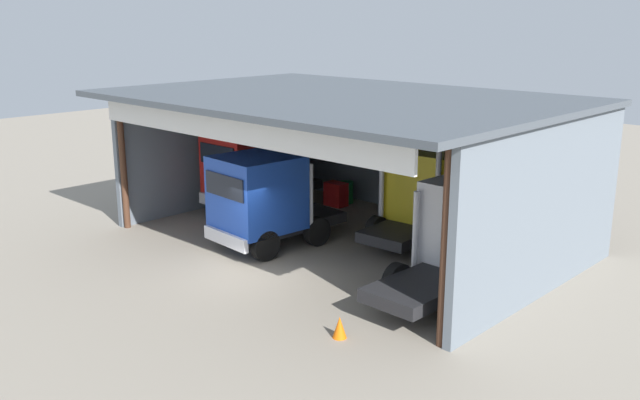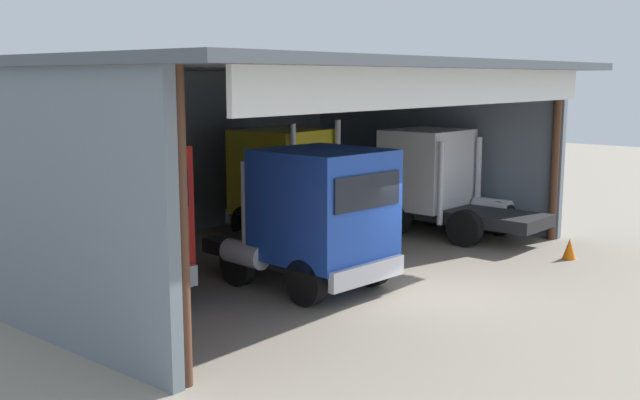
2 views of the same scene
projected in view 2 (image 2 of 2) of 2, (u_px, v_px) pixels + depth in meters
The scene contains 9 objects.
ground_plane at pixel (430, 291), 17.11m from camera, with size 80.00×80.00×0.00m, color gray.
workshop_shed at pixel (259, 121), 19.99m from camera, with size 15.26×10.77×5.23m.
truck_red_right_bay at pixel (102, 222), 15.78m from camera, with size 2.56×5.10×3.48m.
truck_blue_yard_outside at pixel (315, 215), 17.01m from camera, with size 2.69×4.91×3.25m.
truck_yellow_left_bay at pixel (288, 181), 22.50m from camera, with size 2.80×4.46×3.57m.
truck_white_center_bay at pixel (437, 180), 23.23m from camera, with size 2.62×5.12×3.23m.
oil_drum at pixel (85, 243), 19.89m from camera, with size 0.58×0.58×0.94m, color #197233.
tool_cart at pixel (99, 246), 19.46m from camera, with size 0.90×0.60×1.00m, color red.
traffic_cone at pixel (569, 249), 20.06m from camera, with size 0.36×0.36×0.56m, color orange.
Camera 2 is at (-14.29, -8.72, 4.84)m, focal length 41.94 mm.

